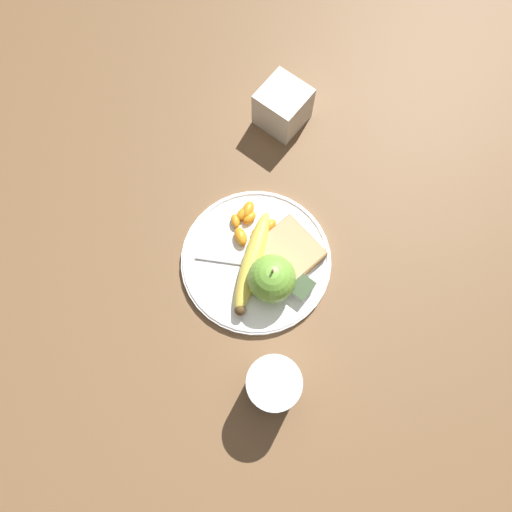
{
  "coord_description": "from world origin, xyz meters",
  "views": [
    {
      "loc": [
        -0.16,
        0.2,
        0.84
      ],
      "look_at": [
        0.0,
        0.0,
        0.03
      ],
      "focal_mm": 35.0,
      "sensor_mm": 36.0,
      "label": 1
    }
  ],
  "objects_px": {
    "plate": "(256,260)",
    "bread_slice": "(289,252)",
    "juice_glass": "(273,385)",
    "apple": "(272,279)",
    "banana": "(254,263)",
    "fork": "(255,264)",
    "jam_packet": "(298,285)",
    "condiment_caddy": "(283,107)"
  },
  "relations": [
    {
      "from": "apple",
      "to": "fork",
      "type": "height_order",
      "value": "apple"
    },
    {
      "from": "apple",
      "to": "condiment_caddy",
      "type": "bearing_deg",
      "value": -56.02
    },
    {
      "from": "bread_slice",
      "to": "fork",
      "type": "xyz_separation_m",
      "value": [
        0.03,
        0.05,
        -0.01
      ]
    },
    {
      "from": "plate",
      "to": "bread_slice",
      "type": "distance_m",
      "value": 0.06
    },
    {
      "from": "plate",
      "to": "condiment_caddy",
      "type": "distance_m",
      "value": 0.29
    },
    {
      "from": "plate",
      "to": "condiment_caddy",
      "type": "relative_size",
      "value": 3.16
    },
    {
      "from": "plate",
      "to": "apple",
      "type": "distance_m",
      "value": 0.07
    },
    {
      "from": "fork",
      "to": "apple",
      "type": "bearing_deg",
      "value": -46.37
    },
    {
      "from": "fork",
      "to": "juice_glass",
      "type": "bearing_deg",
      "value": -74.35
    },
    {
      "from": "bread_slice",
      "to": "fork",
      "type": "bearing_deg",
      "value": 56.38
    },
    {
      "from": "plate",
      "to": "jam_packet",
      "type": "height_order",
      "value": "jam_packet"
    },
    {
      "from": "apple",
      "to": "juice_glass",
      "type": "bearing_deg",
      "value": 128.29
    },
    {
      "from": "fork",
      "to": "plate",
      "type": "bearing_deg",
      "value": 91.99
    },
    {
      "from": "juice_glass",
      "to": "apple",
      "type": "distance_m",
      "value": 0.17
    },
    {
      "from": "apple",
      "to": "fork",
      "type": "relative_size",
      "value": 0.55
    },
    {
      "from": "jam_packet",
      "to": "fork",
      "type": "bearing_deg",
      "value": 8.59
    },
    {
      "from": "bread_slice",
      "to": "banana",
      "type": "bearing_deg",
      "value": 59.05
    },
    {
      "from": "banana",
      "to": "condiment_caddy",
      "type": "xyz_separation_m",
      "value": [
        0.14,
        -0.27,
        0.01
      ]
    },
    {
      "from": "apple",
      "to": "bread_slice",
      "type": "distance_m",
      "value": 0.07
    },
    {
      "from": "plate",
      "to": "fork",
      "type": "relative_size",
      "value": 1.6
    },
    {
      "from": "banana",
      "to": "fork",
      "type": "xyz_separation_m",
      "value": [
        0.0,
        -0.0,
        -0.01
      ]
    },
    {
      "from": "juice_glass",
      "to": "fork",
      "type": "bearing_deg",
      "value": -44.39
    },
    {
      "from": "jam_packet",
      "to": "condiment_caddy",
      "type": "bearing_deg",
      "value": -48.3
    },
    {
      "from": "juice_glass",
      "to": "apple",
      "type": "bearing_deg",
      "value": -51.71
    },
    {
      "from": "plate",
      "to": "juice_glass",
      "type": "relative_size",
      "value": 2.48
    },
    {
      "from": "banana",
      "to": "fork",
      "type": "relative_size",
      "value": 1.12
    },
    {
      "from": "juice_glass",
      "to": "apple",
      "type": "xyz_separation_m",
      "value": [
        0.1,
        -0.13,
        0.0
      ]
    },
    {
      "from": "bread_slice",
      "to": "juice_glass",
      "type": "bearing_deg",
      "value": 120.48
    },
    {
      "from": "juice_glass",
      "to": "apple",
      "type": "height_order",
      "value": "juice_glass"
    },
    {
      "from": "jam_packet",
      "to": "juice_glass",
      "type": "bearing_deg",
      "value": 112.93
    },
    {
      "from": "banana",
      "to": "condiment_caddy",
      "type": "relative_size",
      "value": 2.21
    },
    {
      "from": "apple",
      "to": "condiment_caddy",
      "type": "xyz_separation_m",
      "value": [
        0.19,
        -0.28,
        -0.01
      ]
    },
    {
      "from": "banana",
      "to": "apple",
      "type": "bearing_deg",
      "value": 169.48
    },
    {
      "from": "bread_slice",
      "to": "condiment_caddy",
      "type": "distance_m",
      "value": 0.28
    },
    {
      "from": "banana",
      "to": "jam_packet",
      "type": "bearing_deg",
      "value": -168.07
    },
    {
      "from": "bread_slice",
      "to": "fork",
      "type": "height_order",
      "value": "bread_slice"
    },
    {
      "from": "fork",
      "to": "jam_packet",
      "type": "bearing_deg",
      "value": -21.37
    },
    {
      "from": "apple",
      "to": "fork",
      "type": "distance_m",
      "value": 0.06
    },
    {
      "from": "juice_glass",
      "to": "jam_packet",
      "type": "xyz_separation_m",
      "value": [
        0.07,
        -0.16,
        -0.03
      ]
    },
    {
      "from": "apple",
      "to": "banana",
      "type": "xyz_separation_m",
      "value": [
        0.04,
        -0.01,
        -0.02
      ]
    },
    {
      "from": "juice_glass",
      "to": "condiment_caddy",
      "type": "height_order",
      "value": "juice_glass"
    },
    {
      "from": "bread_slice",
      "to": "condiment_caddy",
      "type": "height_order",
      "value": "condiment_caddy"
    }
  ]
}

